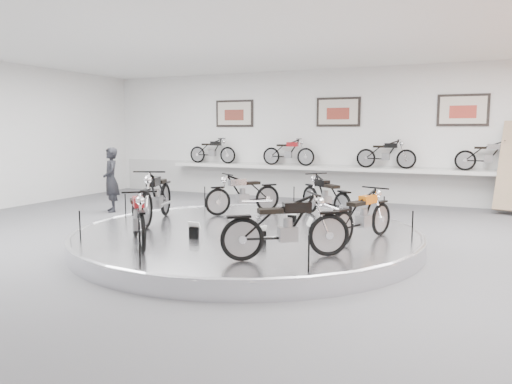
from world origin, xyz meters
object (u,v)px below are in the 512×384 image
at_px(bike_c, 243,193).
at_px(visitor, 111,180).
at_px(bike_d, 156,195).
at_px(bike_b, 326,196).
at_px(bike_a, 363,215).
at_px(shelf, 335,168).
at_px(bike_f, 286,226).
at_px(bike_e, 138,216).
at_px(display_platform, 247,237).

bearing_deg(bike_c, visitor, -58.36).
relative_size(bike_c, bike_d, 0.85).
height_order(bike_b, bike_c, bike_b).
bearing_deg(bike_a, visitor, 92.73).
bearing_deg(bike_a, shelf, 38.61).
relative_size(bike_c, bike_f, 0.95).
bearing_deg(bike_a, bike_c, 80.41).
bearing_deg(bike_d, visitor, -145.64).
bearing_deg(shelf, bike_a, -71.47).
xyz_separation_m(bike_a, bike_e, (-3.29, -1.71, 0.02)).
relative_size(shelf, bike_f, 6.76).
xyz_separation_m(display_platform, shelf, (0.00, 6.40, 0.85)).
xyz_separation_m(display_platform, bike_a, (2.18, -0.11, 0.59)).
distance_m(display_platform, bike_c, 1.91).
bearing_deg(bike_f, bike_c, 87.96).
distance_m(bike_a, bike_d, 4.20).
relative_size(bike_a, bike_e, 0.96).
height_order(display_platform, bike_c, bike_c).
height_order(shelf, bike_c, bike_c).
relative_size(bike_e, bike_f, 0.96).
distance_m(bike_c, bike_f, 4.02).
relative_size(shelf, bike_d, 6.02).
xyz_separation_m(display_platform, bike_d, (-2.02, -0.00, 0.69)).
bearing_deg(bike_c, display_platform, 65.93).
height_order(bike_c, visitor, visitor).
relative_size(shelf, bike_e, 7.02).
distance_m(bike_c, bike_d, 2.00).
relative_size(shelf, bike_c, 7.10).
bearing_deg(bike_c, shelf, -151.19).
bearing_deg(bike_f, display_platform, 93.27).
bearing_deg(visitor, display_platform, 19.29).
bearing_deg(bike_b, shelf, -36.53).
distance_m(bike_d, visitor, 3.58).
height_order(bike_f, visitor, visitor).
height_order(shelf, bike_d, bike_d).
xyz_separation_m(bike_c, bike_d, (-1.19, -1.61, 0.08)).
bearing_deg(display_platform, visitor, 156.75).
height_order(bike_b, bike_e, bike_b).
xyz_separation_m(display_platform, bike_b, (0.98, 1.89, 0.61)).
height_order(bike_c, bike_f, bike_f).
bearing_deg(bike_a, bike_b, 51.17).
xyz_separation_m(bike_e, bike_f, (2.52, 0.09, 0.02)).
distance_m(bike_d, bike_e, 2.04).
bearing_deg(bike_d, display_platform, 70.54).
relative_size(bike_c, visitor, 0.91).
height_order(bike_a, bike_d, bike_d).
distance_m(display_platform, bike_f, 2.32).
bearing_deg(bike_b, bike_c, 50.06).
relative_size(bike_b, bike_e, 1.00).
xyz_separation_m(shelf, visitor, (-4.91, -4.29, -0.15)).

